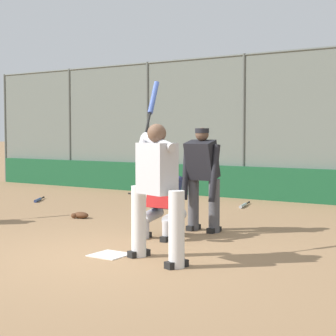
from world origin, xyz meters
TOP-DOWN VIEW (x-y plane):
  - ground_plane at (0.00, 0.00)m, footprint 160.00×160.00m
  - home_plate_marker at (0.00, 0.00)m, footprint 0.43×0.43m
  - backstop_fence at (0.00, -6.62)m, footprint 19.53×0.08m
  - padding_wall at (0.00, -6.52)m, footprint 19.06×0.18m
  - bleachers_beyond at (0.26, -9.48)m, footprint 13.62×3.05m
  - batter_at_plate at (-0.69, -0.04)m, footprint 0.89×0.86m
  - catcher_behind_plate at (0.12, -1.32)m, footprint 0.61×0.71m
  - umpire_home at (-0.11, -2.11)m, footprint 0.66×0.40m
  - spare_bat_near_backstop at (3.53, -5.68)m, footprint 0.84×0.14m
  - spare_bat_by_padding at (0.66, -5.15)m, footprint 0.26×0.86m
  - spare_bat_third_base_side at (4.93, -3.46)m, footprint 0.48×0.71m
  - fielding_glove_on_dirt at (2.41, -2.08)m, footprint 0.31×0.24m

SIDE VIEW (x-z plane):
  - ground_plane at x=0.00m, z-range 0.00..0.00m
  - home_plate_marker at x=0.00m, z-range 0.00..0.01m
  - spare_bat_by_padding at x=0.66m, z-range 0.00..0.07m
  - spare_bat_near_backstop at x=3.53m, z-range 0.00..0.07m
  - spare_bat_third_base_side at x=4.93m, z-range 0.00..0.07m
  - fielding_glove_on_dirt at x=2.41m, z-range 0.00..0.11m
  - padding_wall at x=0.00m, z-range 0.00..0.75m
  - bleachers_beyond at x=0.26m, z-range -0.31..1.49m
  - catcher_behind_plate at x=0.12m, z-range 0.02..1.17m
  - umpire_home at x=-0.11m, z-range 0.06..1.67m
  - batter_at_plate at x=-0.69m, z-range -0.20..1.99m
  - backstop_fence at x=0.00m, z-range 0.09..3.47m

